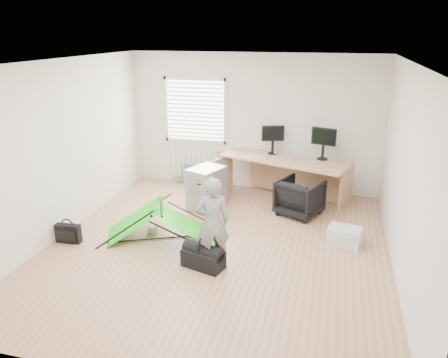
% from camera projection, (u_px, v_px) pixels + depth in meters
% --- Properties ---
extents(ground, '(5.50, 5.50, 0.00)m').
position_uv_depth(ground, '(217.00, 247.00, 6.57)').
color(ground, '#AB7B5B').
rests_on(ground, ground).
extents(back_wall, '(5.00, 0.02, 2.70)m').
position_uv_depth(back_wall, '(254.00, 123.00, 8.66)').
color(back_wall, silver).
rests_on(back_wall, ground).
extents(window, '(1.20, 0.06, 1.20)m').
position_uv_depth(window, '(195.00, 110.00, 8.84)').
color(window, silver).
rests_on(window, back_wall).
extents(radiator, '(1.00, 0.12, 0.60)m').
position_uv_depth(radiator, '(196.00, 163.00, 9.16)').
color(radiator, silver).
rests_on(radiator, back_wall).
extents(desk, '(2.50, 1.46, 0.81)m').
position_uv_depth(desk, '(282.00, 180.00, 8.26)').
color(desk, tan).
rests_on(desk, ground).
extents(filing_cabinet, '(0.69, 0.78, 0.75)m').
position_uv_depth(filing_cabinet, '(207.00, 188.00, 7.94)').
color(filing_cabinet, gray).
rests_on(filing_cabinet, ground).
extents(monitor_left, '(0.44, 0.23, 0.41)m').
position_uv_depth(monitor_left, '(273.00, 144.00, 8.42)').
color(monitor_left, black).
rests_on(monitor_left, desk).
extents(monitor_right, '(0.47, 0.23, 0.44)m').
position_uv_depth(monitor_right, '(323.00, 148.00, 8.06)').
color(monitor_right, black).
rests_on(monitor_right, desk).
extents(keyboard, '(0.44, 0.26, 0.02)m').
position_uv_depth(keyboard, '(254.00, 157.00, 8.24)').
color(keyboard, beige).
rests_on(keyboard, desk).
extents(thermos, '(0.07, 0.07, 0.23)m').
position_uv_depth(thermos, '(276.00, 148.00, 8.42)').
color(thermos, '#AE617B').
rests_on(thermos, desk).
extents(office_chair, '(0.92, 0.93, 0.64)m').
position_uv_depth(office_chair, '(300.00, 197.00, 7.63)').
color(office_chair, black).
rests_on(office_chair, ground).
extents(person, '(0.56, 0.50, 1.30)m').
position_uv_depth(person, '(212.00, 223.00, 5.83)').
color(person, gray).
rests_on(person, ground).
extents(kite, '(1.94, 1.45, 0.55)m').
position_uv_depth(kite, '(162.00, 223.00, 6.73)').
color(kite, '#1AB911').
rests_on(kite, ground).
extents(storage_crate, '(0.55, 0.43, 0.27)m').
position_uv_depth(storage_crate, '(344.00, 236.00, 6.62)').
color(storage_crate, silver).
rests_on(storage_crate, ground).
extents(tote_bag, '(0.39, 0.25, 0.42)m').
position_uv_depth(tote_bag, '(191.00, 174.00, 9.21)').
color(tote_bag, '#1E8F72').
rests_on(tote_bag, ground).
extents(laptop_bag, '(0.40, 0.14, 0.29)m').
position_uv_depth(laptop_bag, '(68.00, 233.00, 6.68)').
color(laptop_bag, black).
rests_on(laptop_bag, ground).
extents(white_box, '(0.14, 0.14, 0.11)m').
position_uv_depth(white_box, '(153.00, 230.00, 7.02)').
color(white_box, silver).
rests_on(white_box, ground).
extents(duffel_bag, '(0.63, 0.44, 0.25)m').
position_uv_depth(duffel_bag, '(203.00, 259.00, 5.98)').
color(duffel_bag, black).
rests_on(duffel_bag, ground).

